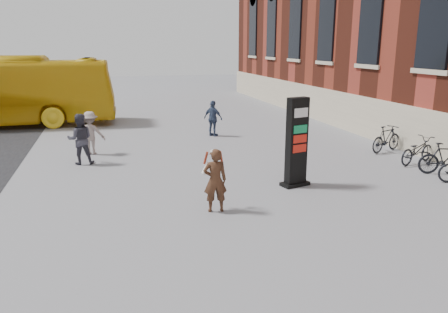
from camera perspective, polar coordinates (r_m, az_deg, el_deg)
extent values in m
plane|color=#9E9EA3|center=(10.61, -3.60, -8.41)|extent=(100.00, 100.00, 0.00)
cube|color=beige|center=(19.54, 20.76, 4.05)|extent=(0.18, 44.00, 1.80)
cube|color=black|center=(12.97, 9.46, 1.82)|extent=(0.68, 0.41, 2.64)
cube|color=black|center=(13.30, 9.24, -3.53)|extent=(0.93, 0.62, 0.11)
cube|color=white|center=(12.80, 9.63, 5.75)|extent=(0.53, 0.41, 0.26)
cube|color=#0E6339|center=(12.88, 9.54, 3.65)|extent=(0.53, 0.41, 0.23)
cube|color=maroon|center=(12.94, 9.49, 2.41)|extent=(0.53, 0.41, 0.23)
cube|color=maroon|center=(13.00, 9.44, 1.18)|extent=(0.53, 0.41, 0.23)
imported|color=#3C2016|center=(10.91, -1.17, -3.15)|extent=(0.63, 0.44, 1.63)
cylinder|color=white|center=(10.71, -1.19, 0.65)|extent=(0.23, 0.23, 0.05)
cone|color=white|center=(11.09, -0.37, -1.27)|extent=(0.23, 0.23, 0.40)
cylinder|color=maroon|center=(11.02, -0.37, -0.08)|extent=(0.13, 0.13, 0.34)
cone|color=white|center=(11.03, -2.38, -1.37)|extent=(0.23, 0.24, 0.40)
cylinder|color=maroon|center=(10.97, -2.39, -0.17)|extent=(0.13, 0.14, 0.34)
imported|color=#383742|center=(16.09, -18.27, 2.17)|extent=(0.88, 0.69, 1.79)
imported|color=gray|center=(17.45, -17.03, 2.96)|extent=(1.17, 0.82, 1.65)
imported|color=#354260|center=(20.04, -1.43, 4.99)|extent=(0.95, 0.97, 1.64)
imported|color=black|center=(15.85, 27.01, -0.25)|extent=(1.81, 1.03, 1.05)
imported|color=black|center=(16.88, 23.91, 0.74)|extent=(1.92, 1.20, 0.95)
imported|color=black|center=(18.26, 20.45, 2.20)|extent=(1.81, 1.09, 1.05)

